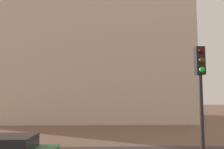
# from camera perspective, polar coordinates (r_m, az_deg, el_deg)

# --- Properties ---
(ground_plane) EXTENTS (120.00, 120.00, 0.00)m
(ground_plane) POSITION_cam_1_polar(r_m,az_deg,el_deg) (14.05, -0.19, -18.48)
(ground_plane) COLOR brown
(landmark_building) EXTENTS (25.24, 15.05, 31.14)m
(landmark_building) POSITION_cam_1_polar(r_m,az_deg,el_deg) (31.59, -5.49, 5.69)
(landmark_building) COLOR beige
(landmark_building) RESTS_ON ground_plane
(traffic_light_pole) EXTENTS (0.28, 0.34, 4.73)m
(traffic_light_pole) POSITION_cam_1_polar(r_m,az_deg,el_deg) (7.46, 22.10, -4.11)
(traffic_light_pole) COLOR black
(traffic_light_pole) RESTS_ON ground_plane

